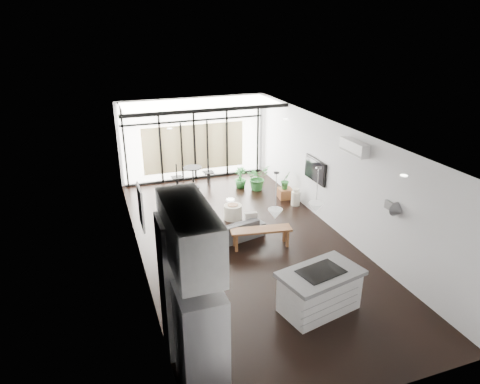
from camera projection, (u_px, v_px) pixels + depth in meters
floor at (244, 243)px, 10.64m from camera, size 5.00×10.00×0.00m
ceiling at (244, 133)px, 9.58m from camera, size 5.00×10.00×0.00m
wall_left at (137, 205)px, 9.33m from camera, size 0.02×10.00×2.80m
wall_right at (336, 178)px, 10.89m from camera, size 0.02×10.00×2.80m
wall_back at (194, 139)px, 14.48m from camera, size 5.00×0.02×2.80m
wall_front at (372, 321)px, 5.75m from camera, size 5.00×0.02×2.80m
glazing at (194, 140)px, 14.37m from camera, size 5.00×0.20×2.80m
skylight at (200, 103)px, 13.09m from camera, size 4.70×1.90×0.06m
neighbour_building at (194, 148)px, 14.54m from camera, size 3.50×0.02×1.60m
island at (319, 291)px, 8.05m from camera, size 1.69×1.22×0.84m
cooktop at (321, 271)px, 7.89m from camera, size 0.93×0.72×0.01m
fridge at (201, 340)px, 6.22m from camera, size 0.65×0.82×1.69m
appliance_column at (182, 286)px, 6.84m from camera, size 0.63×0.66×2.42m
upper_cabinets at (189, 234)px, 6.04m from camera, size 0.62×1.75×0.86m
pendant_left at (275, 214)px, 7.44m from camera, size 0.26×0.26×0.18m
pendant_right at (316, 208)px, 7.69m from camera, size 0.26×0.26×0.18m
sofa at (231, 227)px, 10.71m from camera, size 1.78×0.88×0.67m
console_bench at (261, 238)px, 10.38m from camera, size 1.52×0.60×0.48m
pouf at (233, 212)px, 11.85m from camera, size 0.57×0.57×0.40m
crate at (285, 193)px, 13.23m from camera, size 0.45×0.45×0.31m
plant_tall at (257, 180)px, 13.85m from camera, size 0.99×1.04×0.65m
plant_med at (240, 182)px, 14.03m from camera, size 0.69×0.79×0.39m
plant_crate at (286, 185)px, 13.13m from camera, size 0.48×0.63×0.25m
milk_can at (296, 197)px, 12.70m from camera, size 0.30×0.30×0.52m
bistro_set at (193, 177)px, 13.96m from camera, size 1.62×0.81×0.75m
tv at (315, 170)px, 11.79m from camera, size 0.05×1.10×0.65m
ac_unit at (354, 147)px, 9.76m from camera, size 0.22×0.90×0.30m
framed_art at (141, 207)px, 8.85m from camera, size 0.04×0.70×0.90m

